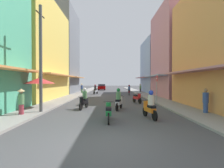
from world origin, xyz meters
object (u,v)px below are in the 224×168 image
Objects in this scene: motorbike_maroon at (129,90)px; motorbike_orange at (150,106)px; motorbike_red at (137,98)px; pedestrian_midway at (82,88)px; motorbike_green at (108,112)px; utility_pole at (41,58)px; pedestrian_foreground at (21,101)px; motorbike_black at (84,100)px; pedestrian_far at (206,102)px; motorbike_silver at (96,90)px; pedestrian_crossing at (140,88)px; motorbike_white at (119,100)px; parked_car at (102,87)px; vendor_umbrella at (40,81)px; street_sign_no_entry at (157,85)px.

motorbike_orange is at bearing -92.21° from motorbike_maroon.
motorbike_red is 1.02× the size of pedestrian_midway.
motorbike_orange is at bearing 15.28° from motorbike_green.
utility_pole is at bearing -88.39° from pedestrian_midway.
motorbike_maroon is at bearing 62.67° from pedestrian_foreground.
motorbike_black is 1.10× the size of pedestrian_far.
motorbike_silver is 18.74m from motorbike_orange.
pedestrian_foreground reaches higher than motorbike_orange.
pedestrian_foreground reaches higher than motorbike_black.
pedestrian_midway is (-4.88, 20.28, 0.47)m from motorbike_green.
pedestrian_foreground is at bearing -116.54° from pedestrian_crossing.
pedestrian_crossing is at bearing 78.93° from motorbike_red.
pedestrian_foreground reaches higher than motorbike_white.
motorbike_green is at bearing -86.34° from parked_car.
motorbike_white is at bearing 117.93° from motorbike_orange.
motorbike_red is at bearing -79.46° from parked_car.
pedestrian_foreground is (-5.17, 1.27, 0.42)m from motorbike_green.
motorbike_red is at bearing -101.07° from pedestrian_crossing.
pedestrian_midway is (-2.80, -12.20, 0.23)m from parked_car.
pedestrian_foreground is (-7.79, -5.97, 0.42)m from motorbike_red.
vendor_umbrella reaches higher than pedestrian_midway.
street_sign_no_entry is at bearing 17.80° from vendor_umbrella.
parked_car is at bearing 104.47° from street_sign_no_entry.
motorbike_maroon is 0.77× the size of vendor_umbrella.
pedestrian_crossing is (10.60, 2.79, -0.06)m from pedestrian_midway.
pedestrian_midway is at bearing 125.45° from street_sign_no_entry.
pedestrian_far reaches higher than pedestrian_crossing.
motorbike_red is 0.43× the size of parked_car.
pedestrian_far is 11.56m from vendor_umbrella.
motorbike_silver is 0.43× the size of parked_car.
motorbike_black is 7.19m from street_sign_no_entry.
pedestrian_far is at bearing -58.74° from motorbike_red.
parked_car is (-2.08, 32.48, 0.24)m from motorbike_green.
motorbike_red is 9.66m from motorbike_maroon.
pedestrian_crossing is at bearing 85.45° from street_sign_no_entry.
motorbike_green is 0.77× the size of vendor_umbrella.
motorbike_white is 5.29m from street_sign_no_entry.
motorbike_maroon is at bearing 88.30° from motorbike_red.
utility_pole is (-6.99, -5.10, 3.04)m from motorbike_red.
motorbike_green is at bearing -76.47° from pedestrian_midway.
pedestrian_midway reaches higher than pedestrian_foreground.
motorbike_silver is at bearing 104.36° from motorbike_orange.
vendor_umbrella is (-5.24, 4.06, 1.62)m from motorbike_green.
motorbike_white is at bearing -104.39° from pedestrian_crossing.
motorbike_red is 4.14m from motorbike_white.
pedestrian_foreground is 11.31m from street_sign_no_entry.
motorbike_silver is at bearing -30.89° from pedestrian_midway.
street_sign_no_entry is (3.74, 3.60, 1.01)m from motorbike_white.
motorbike_maroon is 8.49m from pedestrian_midway.
motorbike_white is 17.62m from pedestrian_midway.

